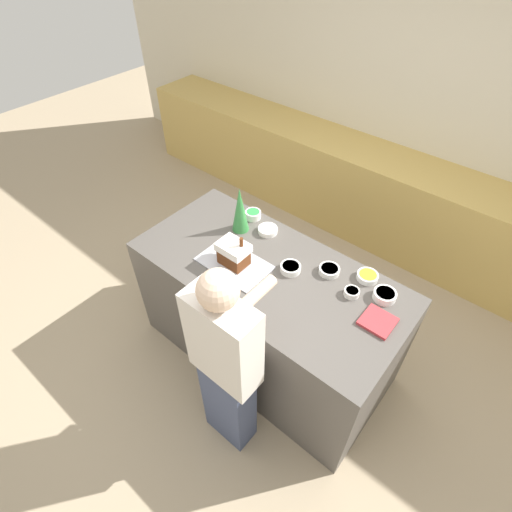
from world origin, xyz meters
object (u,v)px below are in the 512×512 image
at_px(candy_bowl_far_left, 329,270).
at_px(candy_bowl_near_tray_left, 367,276).
at_px(candy_bowl_near_tray_right, 291,268).
at_px(candy_bowl_center_rear, 352,292).
at_px(baking_tray, 234,263).
at_px(decorative_tree, 240,210).
at_px(candy_bowl_behind_tray, 253,214).
at_px(cookbook, 378,321).
at_px(candy_bowl_front_corner, 268,230).
at_px(gingerbread_house, 234,253).
at_px(candy_bowl_far_right, 385,295).
at_px(person, 226,366).

distance_m(candy_bowl_far_left, candy_bowl_near_tray_left, 0.24).
distance_m(candy_bowl_near_tray_right, candy_bowl_center_rear, 0.41).
relative_size(baking_tray, candy_bowl_near_tray_left, 3.47).
height_order(decorative_tree, candy_bowl_far_left, decorative_tree).
relative_size(candy_bowl_behind_tray, cookbook, 0.65).
bearing_deg(cookbook, candy_bowl_front_corner, 167.50).
xyz_separation_m(gingerbread_house, candy_bowl_behind_tray, (-0.22, 0.45, -0.06)).
xyz_separation_m(decorative_tree, candy_bowl_far_left, (0.72, 0.04, -0.15)).
height_order(gingerbread_house, cookbook, gingerbread_house).
distance_m(candy_bowl_behind_tray, cookbook, 1.19).
xyz_separation_m(decorative_tree, cookbook, (1.14, -0.12, -0.16)).
distance_m(candy_bowl_far_right, candy_bowl_near_tray_right, 0.59).
bearing_deg(candy_bowl_far_right, cookbook, -73.30).
bearing_deg(candy_bowl_far_left, candy_bowl_behind_tray, 170.84).
height_order(candy_bowl_far_right, candy_bowl_near_tray_left, candy_bowl_far_right).
relative_size(candy_bowl_near_tray_left, person, 0.09).
height_order(decorative_tree, candy_bowl_center_rear, decorative_tree).
relative_size(candy_bowl_far_left, person, 0.09).
bearing_deg(candy_bowl_near_tray_right, person, -82.58).
height_order(decorative_tree, person, person).
bearing_deg(candy_bowl_far_right, decorative_tree, -176.43).
height_order(candy_bowl_far_left, cookbook, candy_bowl_far_left).
relative_size(candy_bowl_near_tray_right, cookbook, 0.74).
relative_size(baking_tray, person, 0.30).
bearing_deg(candy_bowl_far_left, person, -97.03).
bearing_deg(person, baking_tray, 127.90).
distance_m(candy_bowl_far_left, candy_bowl_front_corner, 0.55).
distance_m(candy_bowl_behind_tray, candy_bowl_center_rear, 0.96).
xyz_separation_m(baking_tray, cookbook, (0.94, 0.17, 0.01)).
height_order(baking_tray, candy_bowl_center_rear, candy_bowl_center_rear).
height_order(gingerbread_house, candy_bowl_front_corner, gingerbread_house).
bearing_deg(candy_bowl_near_tray_right, cookbook, -1.19).
relative_size(baking_tray, cookbook, 2.58).
relative_size(candy_bowl_far_right, candy_bowl_behind_tray, 1.17).
relative_size(candy_bowl_near_tray_right, candy_bowl_behind_tray, 1.14).
height_order(candy_bowl_front_corner, candy_bowl_near_tray_left, same).
relative_size(candy_bowl_far_left, candy_bowl_near_tray_right, 1.01).
height_order(gingerbread_house, person, person).
height_order(candy_bowl_near_tray_right, candy_bowl_center_rear, candy_bowl_near_tray_right).
bearing_deg(candy_bowl_far_left, candy_bowl_far_right, 4.53).
height_order(candy_bowl_behind_tray, candy_bowl_center_rear, candy_bowl_behind_tray).
relative_size(candy_bowl_behind_tray, person, 0.08).
bearing_deg(candy_bowl_behind_tray, candy_bowl_center_rear, -11.60).
xyz_separation_m(candy_bowl_behind_tray, cookbook, (1.16, -0.28, -0.02)).
height_order(candy_bowl_far_right, candy_bowl_far_left, candy_bowl_far_right).
xyz_separation_m(candy_bowl_far_right, candy_bowl_near_tray_left, (-0.16, 0.08, -0.01)).
bearing_deg(candy_bowl_behind_tray, baking_tray, -64.26).
bearing_deg(candy_bowl_behind_tray, candy_bowl_near_tray_left, -0.69).
xyz_separation_m(gingerbread_house, candy_bowl_near_tray_left, (0.73, 0.44, -0.07)).
bearing_deg(candy_bowl_center_rear, decorative_tree, 177.79).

